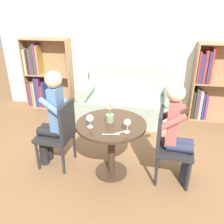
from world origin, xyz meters
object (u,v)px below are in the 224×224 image
Objects in this scene: bookshelf_right at (211,85)px; chair_left at (60,132)px; chair_right at (169,143)px; person_left at (52,118)px; couch at (127,103)px; wine_glass_left at (90,119)px; person_right at (178,133)px; flower_vase at (110,117)px; bookshelf_left at (43,76)px; wine_glass_right at (127,123)px.

chair_left is (-2.14, -1.82, -0.17)m from bookshelf_right.
chair_right is 0.70× the size of person_left.
person_left reaches higher than chair_right.
couch is at bearing -169.60° from bookshelf_right.
chair_right reaches higher than wine_glass_left.
chair_left is 0.73× the size of person_right.
flower_vase is (-0.02, -1.58, 0.47)m from couch.
bookshelf_left reaches higher than person_right.
person_left is 8.48× the size of wine_glass_left.
wine_glass_left is (0.46, -0.19, 0.32)m from chair_left.
couch is at bearing 161.11° from chair_left.
chair_right is 5.84× the size of wine_glass_right.
person_left is (-1.44, 0.04, 0.18)m from chair_right.
bookshelf_left is at bearing -146.81° from person_left.
wine_glass_left is (-0.22, -1.74, 0.51)m from couch.
chair_left is (-0.68, -1.55, 0.18)m from couch.
bookshelf_left is 2.53m from wine_glass_left.
couch is 1.76m from person_left.
bookshelf_left is (-1.74, 0.27, 0.34)m from couch.
wine_glass_left is (-0.98, -0.15, 0.17)m from person_right.
wine_glass_right is (0.42, -0.04, 0.01)m from wine_glass_left.
wine_glass_right is at bearing -121.58° from bookshelf_right.
couch is 1.73m from chair_right.
person_left is 0.75m from flower_vase.
couch is 11.41× the size of wine_glass_left.
wine_glass_right is at bearing 80.19° from chair_left.
chair_left is 0.59m from wine_glass_left.
person_right is at bearing -36.42° from bookshelf_left.
chair_left reaches higher than wine_glass_right.
person_left is at bearing -93.21° from chair_left.
chair_left is 0.20m from person_left.
person_right is at bearing -92.71° from chair_right.
bookshelf_left is 1.54× the size of chair_right.
wine_glass_left is at bearing 72.34° from chair_left.
person_right is (0.77, -1.59, 0.34)m from couch.
bookshelf_right is at bearing 58.42° from wine_glass_right.
bookshelf_left is at bearing 57.67° from person_right.
person_right reaches higher than wine_glass_left.
person_right is (2.51, -1.85, -0.00)m from bookshelf_left.
chair_right is at bearing 87.29° from person_right.
bookshelf_right is 1.08× the size of person_left.
chair_right is at bearing 93.20° from person_left.
bookshelf_right reaches higher than person_left.
bookshelf_right is 2.63m from wine_glass_left.
wine_glass_right is at bearing -41.70° from flower_vase.
person_right is 0.80m from flower_vase.
person_right is at bearing -0.84° from flower_vase.
bookshelf_left is 1.08× the size of person_left.
wine_glass_left is 0.66× the size of flower_vase.
bookshelf_left reaches higher than person_left.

